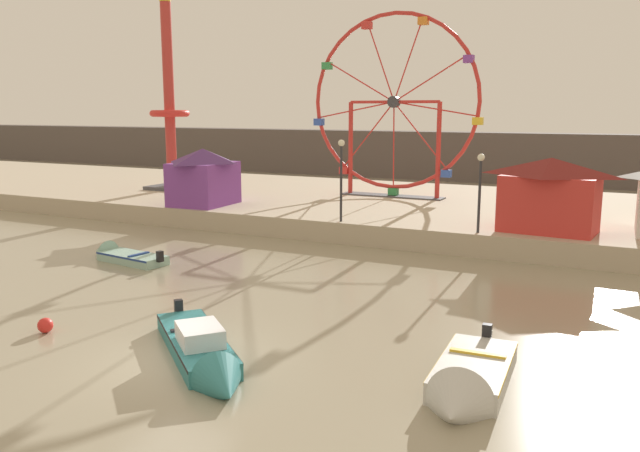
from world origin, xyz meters
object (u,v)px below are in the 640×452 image
(drop_tower_red_tower, at_px, (170,110))
(promenade_lamp_far, at_px, (341,168))
(motorboat_seafoam, at_px, (121,255))
(ferris_wheel_red_frame, at_px, (394,105))
(carnival_booth_red_striped, at_px, (550,194))
(motorboat_teal_painted, at_px, (204,355))
(carnival_booth_purple_stall, at_px, (203,176))
(promenade_lamp_near, at_px, (480,181))
(mooring_buoy_orange, at_px, (45,325))
(motorboat_pale_grey, at_px, (467,384))

(drop_tower_red_tower, relative_size, promenade_lamp_far, 3.30)
(motorboat_seafoam, bearing_deg, ferris_wheel_red_frame, -101.13)
(drop_tower_red_tower, relative_size, carnival_booth_red_striped, 2.82)
(motorboat_teal_painted, relative_size, ferris_wheel_red_frame, 0.47)
(carnival_booth_purple_stall, xyz_separation_m, promenade_lamp_near, (15.90, -1.48, 0.64))
(drop_tower_red_tower, bearing_deg, ferris_wheel_red_frame, 11.71)
(motorboat_seafoam, height_order, promenade_lamp_far, promenade_lamp_far)
(carnival_booth_red_striped, bearing_deg, drop_tower_red_tower, 173.77)
(carnival_booth_purple_stall, xyz_separation_m, mooring_buoy_orange, (7.05, -17.08, -2.48))
(motorboat_teal_painted, xyz_separation_m, motorboat_seafoam, (-10.26, 7.82, -0.09))
(motorboat_seafoam, bearing_deg, motorboat_pale_grey, 166.14)
(motorboat_pale_grey, height_order, drop_tower_red_tower, drop_tower_red_tower)
(ferris_wheel_red_frame, bearing_deg, mooring_buoy_orange, -92.90)
(motorboat_seafoam, height_order, mooring_buoy_orange, motorboat_seafoam)
(carnival_booth_purple_stall, distance_m, promenade_lamp_near, 15.98)
(motorboat_pale_grey, distance_m, carnival_booth_red_striped, 16.05)
(promenade_lamp_far, bearing_deg, carnival_booth_red_striped, 10.08)
(carnival_booth_purple_stall, height_order, promenade_lamp_far, promenade_lamp_far)
(motorboat_seafoam, distance_m, promenade_lamp_far, 10.84)
(motorboat_teal_painted, distance_m, motorboat_seafoam, 12.90)
(ferris_wheel_red_frame, relative_size, promenade_lamp_near, 3.21)
(promenade_lamp_near, height_order, mooring_buoy_orange, promenade_lamp_near)
(motorboat_pale_grey, height_order, promenade_lamp_far, promenade_lamp_far)
(promenade_lamp_far, bearing_deg, mooring_buoy_orange, -98.22)
(motorboat_teal_painted, height_order, motorboat_pale_grey, motorboat_pale_grey)
(motorboat_teal_painted, xyz_separation_m, carnival_booth_red_striped, (5.92, 17.12, 2.45))
(carnival_booth_red_striped, xyz_separation_m, promenade_lamp_near, (-2.70, -1.57, 0.60))
(motorboat_pale_grey, relative_size, drop_tower_red_tower, 0.35)
(carnival_booth_red_striped, bearing_deg, motorboat_teal_painted, -104.05)
(motorboat_teal_painted, xyz_separation_m, ferris_wheel_red_frame, (-4.34, 25.17, 6.33))
(motorboat_seafoam, xyz_separation_m, promenade_lamp_near, (13.48, 7.73, 3.13))
(drop_tower_red_tower, height_order, promenade_lamp_far, drop_tower_red_tower)
(carnival_booth_purple_stall, distance_m, mooring_buoy_orange, 18.64)
(motorboat_pale_grey, distance_m, mooring_buoy_orange, 12.02)
(promenade_lamp_near, bearing_deg, drop_tower_red_tower, 163.64)
(drop_tower_red_tower, relative_size, promenade_lamp_near, 3.75)
(motorboat_pale_grey, bearing_deg, ferris_wheel_red_frame, -159.19)
(drop_tower_red_tower, bearing_deg, motorboat_seafoam, -58.21)
(ferris_wheel_red_frame, xyz_separation_m, mooring_buoy_orange, (-1.28, -25.22, -6.40))
(drop_tower_red_tower, relative_size, mooring_buoy_orange, 29.51)
(motorboat_pale_grey, bearing_deg, motorboat_teal_painted, -81.87)
(promenade_lamp_near, xyz_separation_m, mooring_buoy_orange, (-8.84, -15.60, -3.12))
(ferris_wheel_red_frame, bearing_deg, motorboat_seafoam, -108.82)
(motorboat_seafoam, height_order, promenade_lamp_near, promenade_lamp_near)
(carnival_booth_purple_stall, relative_size, carnival_booth_red_striped, 0.88)
(carnival_booth_red_striped, distance_m, promenade_lamp_near, 3.18)
(carnival_booth_red_striped, bearing_deg, promenade_lamp_near, -144.77)
(motorboat_pale_grey, relative_size, carnival_booth_purple_stall, 1.14)
(promenade_lamp_far, relative_size, mooring_buoy_orange, 8.94)
(carnival_booth_red_striped, bearing_deg, motorboat_seafoam, -145.07)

